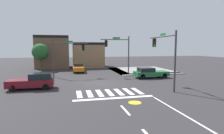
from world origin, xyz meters
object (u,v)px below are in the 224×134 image
traffic_signal_northeast (119,49)px  roadside_tree (40,52)px  car_green (150,73)px  traffic_signal_southeast (165,49)px  traffic_signal_northwest (67,51)px  car_orange (78,68)px  car_maroon (33,81)px

traffic_signal_northeast → roadside_tree: (-12.14, 8.50, -0.58)m
roadside_tree → car_green: bearing=-36.6°
traffic_signal_northeast → car_green: (3.56, -3.15, -3.23)m
traffic_signal_southeast → traffic_signal_northwest: traffic_signal_southeast is taller
traffic_signal_northeast → traffic_signal_southeast: 9.53m
traffic_signal_northwest → car_orange: traffic_signal_northwest is taller
traffic_signal_northeast → car_green: size_ratio=1.25×
traffic_signal_southeast → car_orange: (-8.05, 14.61, -3.26)m
traffic_signal_northeast → traffic_signal_southeast: (2.32, -9.24, 0.03)m
car_maroon → car_green: (14.32, 3.70, -0.06)m
traffic_signal_southeast → car_green: (1.23, 6.09, -3.26)m
traffic_signal_southeast → traffic_signal_northwest: (-9.79, 9.69, -0.37)m
car_maroon → traffic_signal_southeast: bearing=169.6°
traffic_signal_northwest → car_maroon: bearing=-114.3°
car_green → traffic_signal_northwest: bearing=161.9°
traffic_signal_southeast → car_green: size_ratio=1.23×
car_orange → traffic_signal_northwest: bearing=-19.4°
car_maroon → roadside_tree: bearing=-84.9°
traffic_signal_northeast → car_maroon: 13.14m
traffic_signal_southeast → traffic_signal_northeast: bearing=14.1°
roadside_tree → car_orange: bearing=-26.1°
traffic_signal_southeast → roadside_tree: size_ratio=1.18×
traffic_signal_northeast → car_green: bearing=138.5°
traffic_signal_northeast → traffic_signal_northwest: bearing=-3.5°
traffic_signal_northeast → traffic_signal_northwest: size_ratio=1.10×
car_orange → car_maroon: bearing=-22.4°
car_maroon → car_orange: (5.03, 12.22, -0.06)m
traffic_signal_northeast → car_orange: bearing=-43.2°
traffic_signal_southeast → car_orange: bearing=28.9°
traffic_signal_northwest → car_green: traffic_signal_northwest is taller
car_green → traffic_signal_southeast: bearing=-101.4°
traffic_signal_northeast → car_maroon: bearing=32.5°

